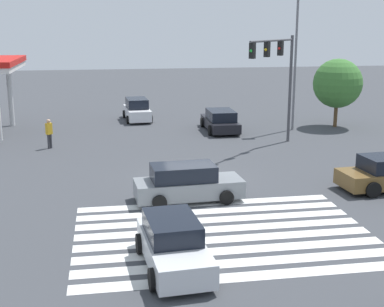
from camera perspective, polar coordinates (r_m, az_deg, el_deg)
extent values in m
plane|color=#3D3F44|center=(25.64, 0.00, -2.80)|extent=(124.76, 124.76, 0.00)
cube|color=silver|center=(16.36, 5.95, -12.91)|extent=(10.49, 0.60, 0.01)
cube|color=silver|center=(17.18, 5.11, -11.51)|extent=(10.49, 0.60, 0.01)
cube|color=silver|center=(18.02, 4.35, -10.25)|extent=(10.49, 0.60, 0.01)
cube|color=silver|center=(18.87, 3.66, -9.09)|extent=(10.49, 0.60, 0.01)
cube|color=silver|center=(19.72, 3.04, -8.03)|extent=(10.49, 0.60, 0.01)
cube|color=silver|center=(20.59, 2.47, -7.06)|extent=(10.49, 0.60, 0.01)
cube|color=silver|center=(21.46, 1.95, -6.17)|extent=(10.49, 0.60, 0.01)
cube|color=silver|center=(22.34, 1.48, -5.35)|extent=(10.49, 0.60, 0.01)
cylinder|color=#47474C|center=(33.83, 10.41, 6.74)|extent=(0.18, 0.18, 6.57)
cylinder|color=#47474C|center=(31.30, 8.60, 11.82)|extent=(3.71, 3.71, 0.12)
cube|color=black|center=(32.23, 9.42, 11.01)|extent=(0.40, 0.40, 0.84)
sphere|color=red|center=(32.09, 9.29, 11.00)|extent=(0.16, 0.16, 0.16)
cube|color=black|center=(30.75, 8.01, 10.93)|extent=(0.40, 0.40, 0.84)
sphere|color=gold|center=(30.61, 7.87, 10.92)|extent=(0.16, 0.16, 0.16)
cube|color=black|center=(29.29, 6.46, 10.84)|extent=(0.40, 0.40, 0.84)
sphere|color=green|center=(29.15, 6.30, 10.83)|extent=(0.16, 0.16, 0.16)
cube|color=gray|center=(22.58, -0.34, -3.71)|extent=(4.62, 1.96, 0.74)
cube|color=black|center=(22.33, -0.94, -2.04)|extent=(2.74, 1.68, 0.66)
cylinder|color=black|center=(23.78, 2.51, -3.40)|extent=(0.61, 0.26, 0.60)
cylinder|color=black|center=(22.19, 3.69, -4.69)|extent=(0.61, 0.26, 0.60)
cylinder|color=black|center=(23.22, -4.19, -3.85)|extent=(0.61, 0.26, 0.60)
cylinder|color=black|center=(21.60, -3.49, -5.22)|extent=(0.61, 0.26, 0.60)
cube|color=black|center=(37.11, 3.00, 3.21)|extent=(1.92, 4.77, 0.62)
cube|color=black|center=(36.72, 3.11, 4.12)|extent=(1.72, 2.61, 0.67)
cylinder|color=black|center=(38.37, 1.13, 3.35)|extent=(0.22, 0.69, 0.69)
cylinder|color=black|center=(38.76, 3.95, 3.42)|extent=(0.22, 0.69, 0.69)
cylinder|color=black|center=(35.53, 1.96, 2.48)|extent=(0.22, 0.69, 0.69)
cylinder|color=black|center=(35.94, 4.99, 2.57)|extent=(0.22, 0.69, 0.69)
cube|color=silver|center=(16.61, -1.95, -10.33)|extent=(1.99, 4.25, 0.73)
cube|color=black|center=(16.60, -2.17, -7.83)|extent=(1.68, 2.40, 0.60)
cylinder|color=black|center=(15.76, 2.19, -12.60)|extent=(0.27, 0.68, 0.66)
cylinder|color=black|center=(15.42, -4.17, -13.25)|extent=(0.27, 0.68, 0.66)
cylinder|color=black|center=(18.01, -0.06, -9.07)|extent=(0.27, 0.68, 0.66)
cylinder|color=black|center=(17.72, -5.58, -9.55)|extent=(0.27, 0.68, 0.66)
cylinder|color=black|center=(25.76, 16.53, -2.49)|extent=(0.72, 0.27, 0.70)
cylinder|color=black|center=(24.22, 18.76, -3.70)|extent=(0.72, 0.27, 0.70)
cube|color=silver|center=(41.24, -5.87, 4.32)|extent=(1.93, 4.23, 0.79)
cube|color=black|center=(41.18, -5.91, 5.37)|extent=(1.65, 2.50, 0.72)
cylinder|color=black|center=(40.15, -4.41, 3.71)|extent=(0.26, 0.61, 0.60)
cylinder|color=black|center=(39.93, -6.84, 3.60)|extent=(0.26, 0.61, 0.60)
cylinder|color=black|center=(42.64, -4.94, 4.30)|extent=(0.26, 0.61, 0.60)
cylinder|color=black|center=(42.44, -7.23, 4.20)|extent=(0.26, 0.61, 0.60)
cylinder|color=silver|center=(40.76, -18.82, 5.79)|extent=(0.36, 0.36, 4.29)
cylinder|color=#38383D|center=(33.00, -14.83, 1.29)|extent=(0.14, 0.14, 0.86)
cylinder|color=#38383D|center=(32.90, -15.05, 1.24)|extent=(0.14, 0.14, 0.86)
cube|color=gold|center=(32.80, -15.02, 2.57)|extent=(0.41, 0.41, 0.68)
sphere|color=tan|center=(32.71, -15.07, 3.36)|extent=(0.23, 0.23, 0.23)
cylinder|color=slate|center=(37.51, 10.95, 9.38)|extent=(0.16, 0.16, 9.16)
cylinder|color=brown|center=(39.75, 15.06, 3.94)|extent=(0.26, 0.26, 1.65)
sphere|color=#3D7533|center=(39.44, 15.27, 7.23)|extent=(3.47, 3.47, 3.47)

